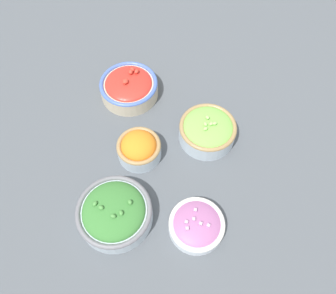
# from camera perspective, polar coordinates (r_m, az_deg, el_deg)

# --- Properties ---
(ground_plane) EXTENTS (3.00, 3.00, 0.00)m
(ground_plane) POSITION_cam_1_polar(r_m,az_deg,el_deg) (0.87, -0.00, -0.99)
(ground_plane) COLOR #4C5156
(bowl_lettuce) EXTENTS (0.15, 0.15, 0.07)m
(bowl_lettuce) POSITION_cam_1_polar(r_m,az_deg,el_deg) (0.87, 6.90, 2.97)
(bowl_lettuce) COLOR #B2C1CC
(bowl_lettuce) RESTS_ON ground_plane
(bowl_red_onion) EXTENTS (0.13, 0.13, 0.05)m
(bowl_red_onion) POSITION_cam_1_polar(r_m,az_deg,el_deg) (0.77, 5.01, -13.34)
(bowl_red_onion) COLOR silver
(bowl_red_onion) RESTS_ON ground_plane
(bowl_carrots) EXTENTS (0.11, 0.11, 0.07)m
(bowl_carrots) POSITION_cam_1_polar(r_m,az_deg,el_deg) (0.84, -5.07, -0.14)
(bowl_carrots) COLOR #B2C1CC
(bowl_carrots) RESTS_ON ground_plane
(bowl_cherry_tomatoes) EXTENTS (0.17, 0.17, 0.07)m
(bowl_cherry_tomatoes) POSITION_cam_1_polar(r_m,az_deg,el_deg) (0.96, -6.81, 10.38)
(bowl_cherry_tomatoes) COLOR beige
(bowl_cherry_tomatoes) RESTS_ON ground_plane
(bowl_broccoli) EXTENTS (0.18, 0.18, 0.07)m
(bowl_broccoli) POSITION_cam_1_polar(r_m,az_deg,el_deg) (0.78, -9.31, -11.16)
(bowl_broccoli) COLOR #B2C1CC
(bowl_broccoli) RESTS_ON ground_plane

